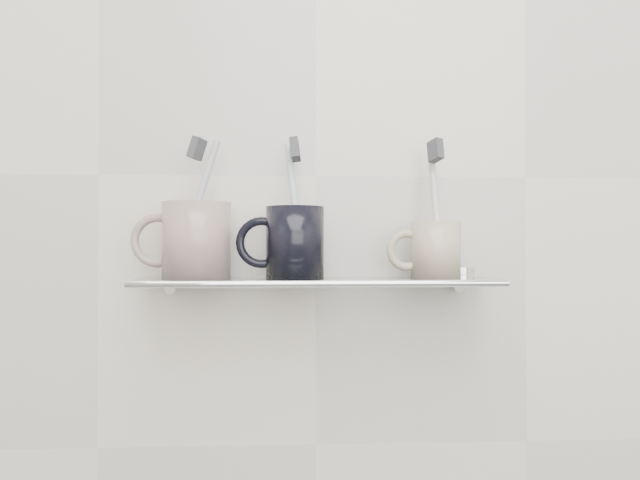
{
  "coord_description": "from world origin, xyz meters",
  "views": [
    {
      "loc": [
        -0.04,
        0.17,
        1.14
      ],
      "look_at": [
        0.0,
        1.04,
        1.15
      ],
      "focal_mm": 35.0,
      "sensor_mm": 36.0,
      "label": 1
    }
  ],
  "objects": [
    {
      "name": "toothbrush_left",
      "position": [
        -0.17,
        1.04,
        1.2
      ],
      "size": [
        0.07,
        0.02,
        0.19
      ],
      "primitive_type": "cylinder",
      "rotation": [
        -0.12,
        0.28,
        -0.47
      ],
      "color": "#B5B9CB",
      "rests_on": "mug_left"
    },
    {
      "name": "shelf_rail",
      "position": [
        0.0,
        0.98,
        1.1
      ],
      "size": [
        0.5,
        0.01,
        0.01
      ],
      "primitive_type": "cylinder",
      "rotation": [
        0.0,
        1.57,
        0.0
      ],
      "color": "silver",
      "rests_on": "shelf_glass"
    },
    {
      "name": "shelf_glass",
      "position": [
        0.0,
        1.04,
        1.1
      ],
      "size": [
        0.5,
        0.12,
        0.01
      ],
      "primitive_type": "cube",
      "color": "silver",
      "rests_on": "wall_back"
    },
    {
      "name": "mug_center_handle",
      "position": [
        -0.08,
        1.04,
        1.15
      ],
      "size": [
        0.07,
        0.01,
        0.07
      ],
      "primitive_type": "torus",
      "rotation": [
        1.57,
        0.0,
        0.0
      ],
      "color": "black",
      "rests_on": "mug_center"
    },
    {
      "name": "wall_back",
      "position": [
        0.0,
        1.1,
        1.25
      ],
      "size": [
        2.5,
        0.0,
        2.5
      ],
      "primitive_type": "plane",
      "rotation": [
        1.57,
        0.0,
        0.0
      ],
      "color": "silver",
      "rests_on": "ground"
    },
    {
      "name": "toothbrush_right",
      "position": [
        0.17,
        1.04,
        1.2
      ],
      "size": [
        0.02,
        0.07,
        0.19
      ],
      "primitive_type": "cylinder",
      "rotation": [
        -0.25,
        0.12,
        0.46
      ],
      "color": "silver",
      "rests_on": "mug_right"
    },
    {
      "name": "bristles_right",
      "position": [
        0.17,
        1.04,
        1.28
      ],
      "size": [
        0.02,
        0.03,
        0.04
      ],
      "primitive_type": "cube",
      "rotation": [
        -0.25,
        0.12,
        0.46
      ],
      "color": "#3A3A3F",
      "rests_on": "toothbrush_right"
    },
    {
      "name": "toothbrush_center",
      "position": [
        -0.03,
        1.04,
        1.2
      ],
      "size": [
        0.03,
        0.06,
        0.19
      ],
      "primitive_type": "cylinder",
      "rotation": [
        -0.26,
        -0.13,
        -0.07
      ],
      "color": "silver",
      "rests_on": "mug_center"
    },
    {
      "name": "bristles_center",
      "position": [
        -0.03,
        1.04,
        1.28
      ],
      "size": [
        0.02,
        0.03,
        0.04
      ],
      "primitive_type": "cube",
      "rotation": [
        -0.26,
        -0.13,
        -0.07
      ],
      "color": "#3A3A3F",
      "rests_on": "toothbrush_center"
    },
    {
      "name": "mug_center",
      "position": [
        -0.03,
        1.04,
        1.15
      ],
      "size": [
        0.09,
        0.09,
        0.1
      ],
      "primitive_type": "cylinder",
      "rotation": [
        0.0,
        0.0,
        0.11
      ],
      "color": "black",
      "rests_on": "shelf_glass"
    },
    {
      "name": "bracket_left",
      "position": [
        -0.21,
        1.09,
        1.09
      ],
      "size": [
        0.02,
        0.03,
        0.02
      ],
      "primitive_type": "cylinder",
      "rotation": [
        1.57,
        0.0,
        0.0
      ],
      "color": "silver",
      "rests_on": "wall_back"
    },
    {
      "name": "mug_right_handle",
      "position": [
        0.13,
        1.04,
        1.14
      ],
      "size": [
        0.06,
        0.01,
        0.06
      ],
      "primitive_type": "torus",
      "rotation": [
        1.57,
        0.0,
        0.0
      ],
      "color": "beige",
      "rests_on": "mug_right"
    },
    {
      "name": "mug_left_handle",
      "position": [
        -0.22,
        1.04,
        1.15
      ],
      "size": [
        0.08,
        0.01,
        0.08
      ],
      "primitive_type": "torus",
      "rotation": [
        1.57,
        0.0,
        0.0
      ],
      "color": "silver",
      "rests_on": "mug_left"
    },
    {
      "name": "bracket_right",
      "position": [
        0.21,
        1.09,
        1.09
      ],
      "size": [
        0.02,
        0.03,
        0.02
      ],
      "primitive_type": "cylinder",
      "rotation": [
        1.57,
        0.0,
        0.0
      ],
      "color": "silver",
      "rests_on": "wall_back"
    },
    {
      "name": "bristles_left",
      "position": [
        -0.17,
        1.04,
        1.28
      ],
      "size": [
        0.03,
        0.03,
        0.03
      ],
      "primitive_type": "cube",
      "rotation": [
        -0.12,
        0.28,
        -0.47
      ],
      "color": "#3A3A3F",
      "rests_on": "toothbrush_left"
    },
    {
      "name": "chrome_cap",
      "position": [
        0.21,
        1.04,
        1.11
      ],
      "size": [
        0.04,
        0.04,
        0.02
      ],
      "primitive_type": "cylinder",
      "color": "silver",
      "rests_on": "shelf_glass"
    },
    {
      "name": "mug_right",
      "position": [
        0.17,
        1.04,
        1.14
      ],
      "size": [
        0.08,
        0.08,
        0.08
      ],
      "primitive_type": "cylinder",
      "rotation": [
        0.0,
        0.0,
        0.21
      ],
      "color": "beige",
      "rests_on": "shelf_glass"
    },
    {
      "name": "mug_left",
      "position": [
        -0.17,
        1.04,
        1.15
      ],
      "size": [
        0.11,
        0.11,
        0.11
      ],
      "primitive_type": "cylinder",
      "rotation": [
        0.0,
        0.0,
        0.24
      ],
      "color": "silver",
      "rests_on": "shelf_glass"
    }
  ]
}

